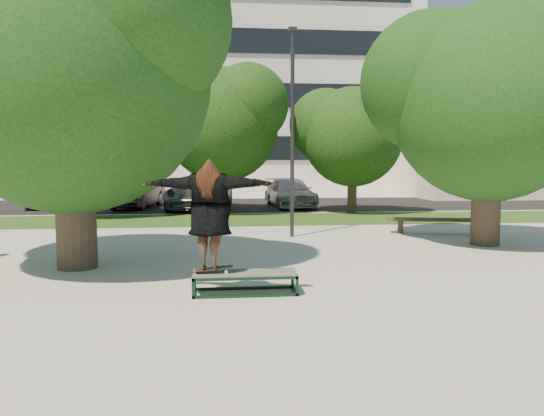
{
  "coord_description": "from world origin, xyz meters",
  "views": [
    {
      "loc": [
        -1.2,
        -10.55,
        2.35
      ],
      "look_at": [
        -0.05,
        0.6,
        1.29
      ],
      "focal_mm": 35.0,
      "sensor_mm": 36.0,
      "label": 1
    }
  ],
  "objects": [
    {
      "name": "grass_strip",
      "position": [
        1.0,
        9.5,
        0.01
      ],
      "size": [
        30.0,
        4.0,
        0.02
      ],
      "primitive_type": "cube",
      "color": "#1E4212",
      "rests_on": "ground"
    },
    {
      "name": "car_grey",
      "position": [
        -2.0,
        13.93,
        0.77
      ],
      "size": [
        3.18,
        5.81,
        1.54
      ],
      "primitive_type": "imported",
      "rotation": [
        0.0,
        0.0,
        -0.12
      ],
      "color": "#5B5B60",
      "rests_on": "asphalt_strip"
    },
    {
      "name": "skater_rig",
      "position": [
        -1.34,
        -1.53,
        1.39
      ],
      "size": [
        2.39,
        1.09,
        1.95
      ],
      "rotation": [
        0.0,
        0.0,
        2.93
      ],
      "color": "white",
      "rests_on": "grind_box"
    },
    {
      "name": "tree_right",
      "position": [
        5.92,
        3.08,
        4.09
      ],
      "size": [
        6.24,
        5.33,
        6.51
      ],
      "color": "#38281E",
      "rests_on": "ground"
    },
    {
      "name": "office_building",
      "position": [
        -2.0,
        31.98,
        8.0
      ],
      "size": [
        30.0,
        14.12,
        16.0
      ],
      "color": "beige",
      "rests_on": "ground"
    },
    {
      "name": "asphalt_strip",
      "position": [
        0.0,
        16.0,
        0.01
      ],
      "size": [
        40.0,
        8.0,
        0.01
      ],
      "primitive_type": "cube",
      "color": "black",
      "rests_on": "ground"
    },
    {
      "name": "bench",
      "position": [
        5.62,
        5.19,
        0.4
      ],
      "size": [
        3.13,
        1.01,
        0.48
      ],
      "rotation": [
        0.0,
        0.0,
        -0.19
      ],
      "color": "#443628",
      "rests_on": "ground"
    },
    {
      "name": "grind_box",
      "position": [
        -0.74,
        -1.53,
        0.19
      ],
      "size": [
        1.8,
        0.6,
        0.38
      ],
      "color": "black",
      "rests_on": "ground"
    },
    {
      "name": "car_silver_a",
      "position": [
        -8.88,
        15.47,
        0.68
      ],
      "size": [
        2.22,
        4.2,
        1.36
      ],
      "primitive_type": "imported",
      "rotation": [
        0.0,
        0.0,
        -0.16
      ],
      "color": "silver",
      "rests_on": "asphalt_strip"
    },
    {
      "name": "car_silver_b",
      "position": [
        2.28,
        14.77,
        0.67
      ],
      "size": [
        2.33,
        4.79,
        1.34
      ],
      "primitive_type": "imported",
      "rotation": [
        0.0,
        0.0,
        0.1
      ],
      "color": "#A8A7AC",
      "rests_on": "asphalt_strip"
    },
    {
      "name": "lamppost",
      "position": [
        1.0,
        5.0,
        3.15
      ],
      "size": [
        0.25,
        0.15,
        6.11
      ],
      "color": "#2D2D30",
      "rests_on": "ground"
    },
    {
      "name": "bg_tree_left",
      "position": [
        -6.57,
        11.07,
        3.73
      ],
      "size": [
        5.28,
        4.51,
        5.77
      ],
      "color": "#38281E",
      "rests_on": "ground"
    },
    {
      "name": "ground",
      "position": [
        0.0,
        0.0,
        0.0
      ],
      "size": [
        120.0,
        120.0,
        0.0
      ],
      "primitive_type": "plane",
      "color": "#A8A39B",
      "rests_on": "ground"
    },
    {
      "name": "bg_tree_right",
      "position": [
        4.43,
        11.57,
        3.49
      ],
      "size": [
        5.04,
        4.31,
        5.43
      ],
      "color": "#38281E",
      "rests_on": "ground"
    },
    {
      "name": "side_building",
      "position": [
        18.0,
        22.0,
        4.0
      ],
      "size": [
        15.0,
        10.0,
        8.0
      ],
      "primitive_type": "cube",
      "color": "beige",
      "rests_on": "ground"
    },
    {
      "name": "bg_tree_mid",
      "position": [
        -1.08,
        12.08,
        4.02
      ],
      "size": [
        5.76,
        4.92,
        6.24
      ],
      "color": "#38281E",
      "rests_on": "ground"
    },
    {
      "name": "car_dark",
      "position": [
        -5.0,
        14.92,
        0.72
      ],
      "size": [
        2.31,
        4.56,
        1.44
      ],
      "primitive_type": "imported",
      "rotation": [
        0.0,
        0.0,
        -0.19
      ],
      "color": "black",
      "rests_on": "asphalt_strip"
    },
    {
      "name": "tree_left",
      "position": [
        -4.29,
        1.09,
        4.42
      ],
      "size": [
        6.96,
        5.95,
        7.12
      ],
      "color": "#38281E",
      "rests_on": "ground"
    }
  ]
}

